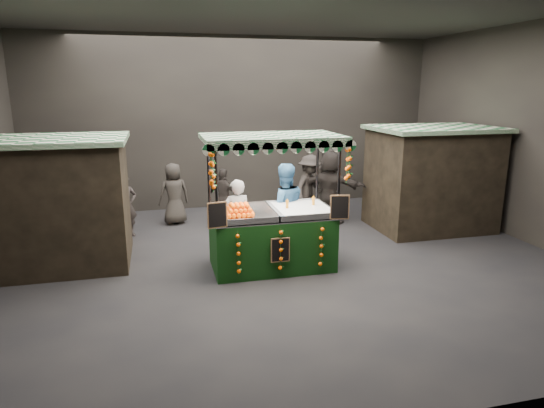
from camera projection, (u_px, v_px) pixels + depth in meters
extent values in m
plane|color=black|center=(278.00, 262.00, 9.79)|extent=(12.00, 12.00, 0.00)
cube|color=black|center=(236.00, 123.00, 13.89)|extent=(12.00, 0.10, 5.00)
cube|color=black|center=(412.00, 201.00, 4.47)|extent=(12.00, 0.10, 5.00)
cube|color=black|center=(536.00, 135.00, 10.58)|extent=(0.10, 10.00, 5.00)
cube|color=#302D2B|center=(279.00, 5.00, 8.57)|extent=(12.00, 10.00, 0.10)
cube|color=black|center=(54.00, 205.00, 9.40)|extent=(2.80, 2.00, 2.50)
cube|color=#114F24|center=(46.00, 140.00, 9.08)|extent=(3.00, 2.20, 0.10)
cube|color=black|center=(431.00, 180.00, 11.92)|extent=(2.80, 2.00, 2.50)
cube|color=#114F24|center=(435.00, 129.00, 11.61)|extent=(3.00, 2.20, 0.10)
cube|color=black|center=(272.00, 241.00, 9.43)|extent=(2.37, 1.29, 1.08)
cube|color=silver|center=(272.00, 214.00, 9.30)|extent=(2.37, 1.29, 0.04)
cylinder|color=black|center=(217.00, 217.00, 8.40)|extent=(0.05, 0.05, 2.58)
cylinder|color=black|center=(338.00, 209.00, 8.94)|extent=(0.05, 0.05, 2.58)
cylinder|color=black|center=(210.00, 201.00, 9.56)|extent=(0.05, 0.05, 2.58)
cylinder|color=black|center=(317.00, 195.00, 10.09)|extent=(0.05, 0.05, 2.58)
cube|color=#114F24|center=(272.00, 137.00, 8.92)|extent=(2.64, 1.56, 0.09)
cube|color=silver|center=(303.00, 209.00, 9.43)|extent=(1.05, 1.16, 0.09)
cube|color=black|center=(217.00, 215.00, 8.33)|extent=(0.36, 0.10, 0.47)
cube|color=black|center=(340.00, 207.00, 8.87)|extent=(0.36, 0.10, 0.47)
cube|color=black|center=(280.00, 250.00, 8.77)|extent=(0.37, 0.03, 0.47)
imported|color=slate|center=(237.00, 218.00, 9.96)|extent=(0.64, 0.45, 1.69)
imported|color=#264F7B|center=(284.00, 209.00, 10.15)|extent=(0.96, 0.75, 1.98)
imported|color=#2C2624|center=(126.00, 206.00, 11.30)|extent=(0.66, 0.56, 1.53)
imported|color=#2C2723|center=(330.00, 183.00, 12.93)|extent=(1.19, 1.13, 1.94)
imported|color=#282321|center=(224.00, 198.00, 12.14)|extent=(0.95, 0.80, 1.52)
imported|color=#2C2723|center=(310.00, 188.00, 12.70)|extent=(1.31, 1.26, 1.79)
imported|color=#2D2925|center=(174.00, 194.00, 12.36)|extent=(0.90, 0.70, 1.63)
imported|color=#2A2522|center=(330.00, 187.00, 12.39)|extent=(1.78, 1.55, 1.94)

